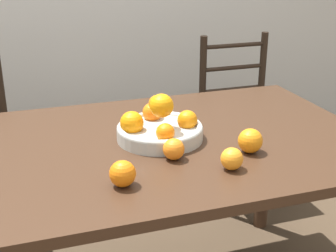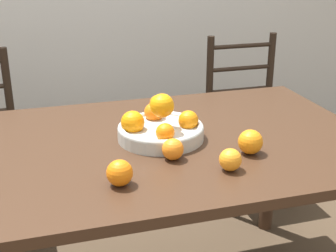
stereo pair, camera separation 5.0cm
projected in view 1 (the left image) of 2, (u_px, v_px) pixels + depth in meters
dining_table at (125, 167)px, 1.65m from camera, size 1.78×0.97×0.74m
fruit_bowl at (159, 126)px, 1.65m from camera, size 0.31×0.31×0.18m
orange_loose_0 at (250, 141)px, 1.55m from camera, size 0.08×0.08×0.08m
orange_loose_1 at (123, 174)px, 1.33m from camera, size 0.08×0.08×0.08m
orange_loose_2 at (174, 149)px, 1.50m from camera, size 0.07×0.07×0.07m
orange_loose_3 at (232, 159)px, 1.43m from camera, size 0.07×0.07×0.07m
chair_right at (242, 119)px, 2.68m from camera, size 0.42×0.40×0.92m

